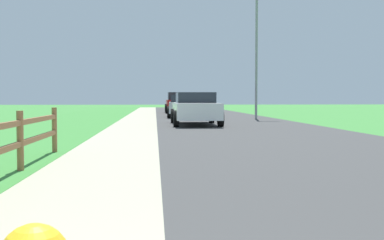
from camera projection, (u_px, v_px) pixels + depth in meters
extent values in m
plane|color=#3C8538|center=(157.00, 120.00, 25.24)|extent=(120.00, 120.00, 0.00)
cube|color=#3A3A3A|center=(216.00, 118.00, 27.51)|extent=(7.00, 66.00, 0.01)
cube|color=#ACA78D|center=(104.00, 119.00, 27.00)|extent=(6.00, 66.00, 0.01)
cube|color=#3C8538|center=(78.00, 119.00, 26.88)|extent=(5.00, 66.00, 0.00)
cube|color=gold|center=(33.00, 236.00, 1.63)|extent=(0.04, 0.04, 0.04)
cylinder|color=#8C603D|center=(20.00, 141.00, 7.70)|extent=(0.11, 0.11, 0.99)
cylinder|color=#8C603D|center=(54.00, 130.00, 10.33)|extent=(0.11, 0.11, 0.99)
cube|color=white|center=(195.00, 111.00, 21.06)|extent=(1.86, 4.97, 0.69)
cube|color=#1E232B|center=(195.00, 98.00, 21.16)|extent=(1.63, 2.40, 0.46)
cylinder|color=black|center=(173.00, 116.00, 22.54)|extent=(0.22, 0.68, 0.68)
cylinder|color=black|center=(212.00, 116.00, 22.68)|extent=(0.22, 0.68, 0.68)
cylinder|color=black|center=(176.00, 119.00, 19.47)|extent=(0.22, 0.68, 0.68)
cylinder|color=black|center=(221.00, 119.00, 19.62)|extent=(0.22, 0.68, 0.68)
cube|color=#B7BABF|center=(184.00, 107.00, 29.40)|extent=(1.98, 4.72, 0.65)
cube|color=#1E232B|center=(184.00, 98.00, 29.37)|extent=(1.68, 2.44, 0.45)
cylinder|color=black|center=(169.00, 111.00, 30.82)|extent=(0.24, 0.69, 0.68)
cylinder|color=black|center=(197.00, 111.00, 30.90)|extent=(0.24, 0.69, 0.68)
cylinder|color=black|center=(169.00, 112.00, 27.93)|extent=(0.24, 0.69, 0.68)
cylinder|color=black|center=(200.00, 112.00, 28.01)|extent=(0.24, 0.69, 0.68)
cube|color=maroon|center=(178.00, 104.00, 37.87)|extent=(1.87, 4.49, 0.75)
cube|color=#1E232B|center=(178.00, 96.00, 37.66)|extent=(1.64, 2.29, 0.60)
cylinder|color=black|center=(166.00, 108.00, 39.19)|extent=(0.22, 0.71, 0.71)
cylinder|color=black|center=(189.00, 108.00, 39.34)|extent=(0.22, 0.71, 0.71)
cylinder|color=black|center=(167.00, 109.00, 36.43)|extent=(0.22, 0.71, 0.71)
cylinder|color=black|center=(191.00, 109.00, 36.57)|extent=(0.22, 0.71, 0.71)
cube|color=navy|center=(178.00, 104.00, 47.76)|extent=(2.08, 4.68, 0.66)
cube|color=#1E232B|center=(178.00, 97.00, 47.92)|extent=(1.77, 2.56, 0.60)
cylinder|color=black|center=(169.00, 106.00, 49.16)|extent=(0.25, 0.70, 0.69)
cylinder|color=black|center=(187.00, 106.00, 49.24)|extent=(0.25, 0.70, 0.69)
cylinder|color=black|center=(168.00, 107.00, 46.31)|extent=(0.25, 0.70, 0.69)
cylinder|color=black|center=(188.00, 107.00, 46.38)|extent=(0.25, 0.70, 0.69)
cylinder|color=gray|center=(256.00, 57.00, 26.64)|extent=(0.14, 0.14, 7.02)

